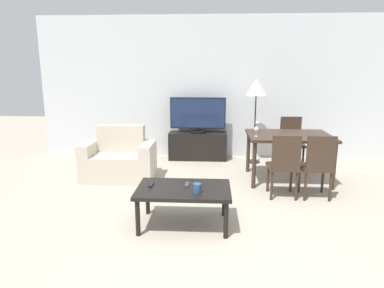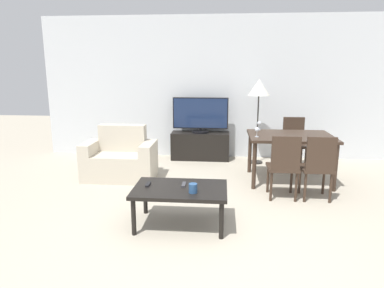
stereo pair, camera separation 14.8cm
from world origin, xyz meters
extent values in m
plane|color=#B2A893|center=(0.00, 0.00, 0.00)|extent=(18.00, 18.00, 0.00)
cube|color=silver|center=(0.00, 3.69, 1.35)|extent=(6.84, 0.06, 2.70)
cube|color=beige|center=(-1.52, 2.10, 0.20)|extent=(0.75, 0.63, 0.41)
cube|color=beige|center=(-1.52, 2.32, 0.62)|extent=(0.75, 0.20, 0.42)
cube|color=beige|center=(-1.98, 2.10, 0.29)|extent=(0.18, 0.63, 0.59)
cube|color=beige|center=(-1.05, 2.10, 0.29)|extent=(0.18, 0.63, 0.59)
cube|color=black|center=(-0.33, 3.42, 0.26)|extent=(1.10, 0.40, 0.52)
cylinder|color=black|center=(-0.33, 3.42, 0.53)|extent=(0.32, 0.32, 0.03)
cylinder|color=black|center=(-0.33, 3.42, 0.57)|extent=(0.04, 0.04, 0.05)
cube|color=black|center=(-0.33, 3.42, 0.89)|extent=(1.05, 0.04, 0.59)
cube|color=#19284C|center=(-0.33, 3.40, 0.89)|extent=(1.01, 0.01, 0.55)
cube|color=black|center=(-0.36, 0.55, 0.42)|extent=(1.03, 0.67, 0.04)
cylinder|color=black|center=(-0.82, 0.28, 0.20)|extent=(0.05, 0.05, 0.40)
cylinder|color=black|center=(0.10, 0.28, 0.20)|extent=(0.05, 0.05, 0.40)
cylinder|color=black|center=(-0.82, 0.83, 0.20)|extent=(0.05, 0.05, 0.40)
cylinder|color=black|center=(0.10, 0.83, 0.20)|extent=(0.05, 0.05, 0.40)
cube|color=#38281E|center=(1.13, 2.23, 0.71)|extent=(1.26, 0.94, 0.04)
cylinder|color=#38281E|center=(0.56, 1.82, 0.35)|extent=(0.06, 0.06, 0.69)
cylinder|color=#38281E|center=(1.70, 1.82, 0.35)|extent=(0.06, 0.06, 0.69)
cylinder|color=#38281E|center=(0.56, 2.64, 0.35)|extent=(0.06, 0.06, 0.69)
cylinder|color=#38281E|center=(1.70, 2.64, 0.35)|extent=(0.06, 0.06, 0.69)
cube|color=#38281E|center=(0.91, 1.53, 0.42)|extent=(0.40, 0.40, 0.04)
cylinder|color=#38281E|center=(0.75, 1.69, 0.20)|extent=(0.04, 0.04, 0.40)
cylinder|color=#38281E|center=(1.07, 1.69, 0.20)|extent=(0.04, 0.04, 0.40)
cylinder|color=#38281E|center=(0.75, 1.36, 0.20)|extent=(0.04, 0.04, 0.40)
cylinder|color=#38281E|center=(1.07, 1.36, 0.20)|extent=(0.04, 0.04, 0.40)
cube|color=#38281E|center=(0.91, 1.34, 0.66)|extent=(0.37, 0.04, 0.45)
cube|color=#38281E|center=(1.35, 2.93, 0.42)|extent=(0.40, 0.40, 0.04)
cylinder|color=#38281E|center=(1.19, 2.77, 0.20)|extent=(0.04, 0.04, 0.40)
cylinder|color=#38281E|center=(1.51, 2.77, 0.20)|extent=(0.04, 0.04, 0.40)
cylinder|color=#38281E|center=(1.19, 3.09, 0.20)|extent=(0.04, 0.04, 0.40)
cylinder|color=#38281E|center=(1.51, 3.09, 0.20)|extent=(0.04, 0.04, 0.40)
cube|color=#38281E|center=(1.35, 3.11, 0.66)|extent=(0.37, 0.04, 0.45)
cube|color=#38281E|center=(1.35, 1.53, 0.42)|extent=(0.40, 0.40, 0.04)
cylinder|color=#38281E|center=(1.19, 1.69, 0.20)|extent=(0.04, 0.04, 0.40)
cylinder|color=#38281E|center=(1.51, 1.69, 0.20)|extent=(0.04, 0.04, 0.40)
cylinder|color=#38281E|center=(1.19, 1.36, 0.20)|extent=(0.04, 0.04, 0.40)
cylinder|color=#38281E|center=(1.51, 1.36, 0.20)|extent=(0.04, 0.04, 0.40)
cube|color=#38281E|center=(1.35, 1.34, 0.66)|extent=(0.37, 0.04, 0.45)
cylinder|color=black|center=(0.73, 3.24, 0.01)|extent=(0.24, 0.24, 0.02)
cylinder|color=black|center=(0.73, 3.24, 0.64)|extent=(0.02, 0.02, 1.22)
cone|color=white|center=(0.73, 3.24, 1.39)|extent=(0.38, 0.38, 0.29)
cube|color=black|center=(-0.73, 0.61, 0.45)|extent=(0.04, 0.15, 0.02)
cube|color=#38383D|center=(-0.33, 0.63, 0.45)|extent=(0.04, 0.15, 0.02)
cylinder|color=navy|center=(-0.21, 0.41, 0.49)|extent=(0.09, 0.09, 0.10)
cylinder|color=silver|center=(0.69, 2.61, 0.74)|extent=(0.06, 0.06, 0.01)
cylinder|color=silver|center=(0.69, 2.61, 0.77)|extent=(0.01, 0.01, 0.07)
sphere|color=silver|center=(0.69, 2.61, 0.84)|extent=(0.07, 0.07, 0.07)
cylinder|color=silver|center=(0.60, 2.03, 0.74)|extent=(0.06, 0.06, 0.01)
cylinder|color=silver|center=(0.60, 2.03, 0.77)|extent=(0.01, 0.01, 0.07)
sphere|color=silver|center=(0.60, 2.03, 0.84)|extent=(0.07, 0.07, 0.07)
camera|label=1|loc=(-0.06, -3.00, 1.74)|focal=32.00mm
camera|label=2|loc=(0.08, -2.99, 1.74)|focal=32.00mm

